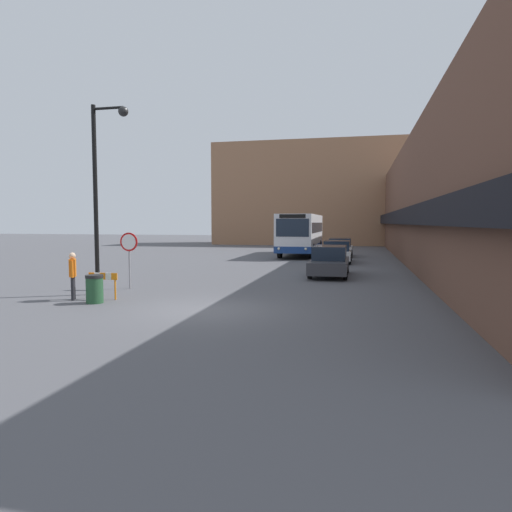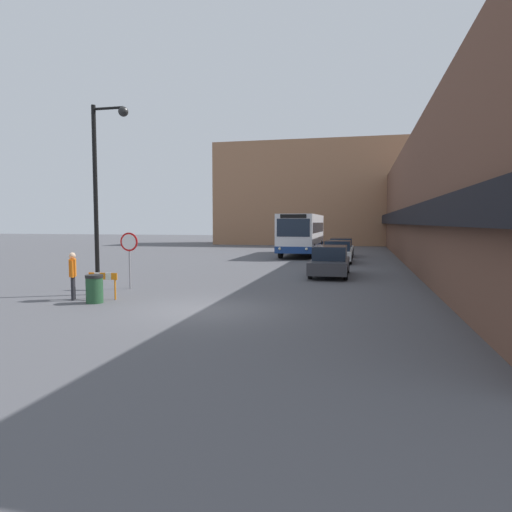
% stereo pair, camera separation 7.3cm
% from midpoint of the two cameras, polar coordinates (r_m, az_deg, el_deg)
% --- Properties ---
extents(ground_plane, '(160.00, 160.00, 0.00)m').
position_cam_midpoint_polar(ground_plane, '(14.29, -6.37, -6.73)').
color(ground_plane, '#515156').
extents(building_row_right, '(5.50, 60.00, 7.97)m').
position_cam_midpoint_polar(building_row_right, '(37.64, 21.15, 5.86)').
color(building_row_right, brown).
rests_on(building_row_right, ground_plane).
extents(building_backdrop_far, '(26.00, 8.00, 12.39)m').
position_cam_midpoint_polar(building_backdrop_far, '(57.65, 8.34, 7.64)').
color(building_backdrop_far, '#996B4C').
rests_on(building_backdrop_far, ground_plane).
extents(city_bus, '(2.73, 10.15, 3.33)m').
position_cam_midpoint_polar(city_bus, '(37.55, 5.82, 2.84)').
color(city_bus, silver).
rests_on(city_bus, ground_plane).
extents(parked_car_front, '(1.87, 4.78, 1.52)m').
position_cam_midpoint_polar(parked_car_front, '(23.43, 9.32, -0.63)').
color(parked_car_front, '#38383D').
rests_on(parked_car_front, ground_plane).
extents(parked_car_middle, '(1.93, 4.42, 1.48)m').
position_cam_midpoint_polar(parked_car_middle, '(31.42, 10.25, 0.56)').
color(parked_car_middle, silver).
rests_on(parked_car_middle, ground_plane).
extents(parked_car_back, '(1.92, 4.41, 1.45)m').
position_cam_midpoint_polar(parked_car_back, '(36.97, 10.65, 1.08)').
color(parked_car_back, silver).
rests_on(parked_car_back, ground_plane).
extents(stop_sign, '(0.76, 0.08, 2.30)m').
position_cam_midpoint_polar(stop_sign, '(19.25, -15.46, 0.97)').
color(stop_sign, gray).
rests_on(stop_sign, ground_plane).
extents(street_lamp, '(1.46, 0.36, 6.99)m').
position_cam_midpoint_polar(street_lamp, '(17.96, -18.63, 9.04)').
color(street_lamp, black).
rests_on(street_lamp, ground_plane).
extents(pedestrian, '(0.40, 0.49, 1.67)m').
position_cam_midpoint_polar(pedestrian, '(17.13, -21.82, -1.80)').
color(pedestrian, '#232328').
rests_on(pedestrian, ground_plane).
extents(trash_bin, '(0.59, 0.59, 0.95)m').
position_cam_midpoint_polar(trash_bin, '(16.28, -19.42, -3.89)').
color(trash_bin, '#234C2D').
rests_on(trash_bin, ground_plane).
extents(construction_barricade, '(1.10, 0.06, 0.94)m').
position_cam_midpoint_polar(construction_barricade, '(16.97, -18.47, -2.90)').
color(construction_barricade, orange).
rests_on(construction_barricade, ground_plane).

